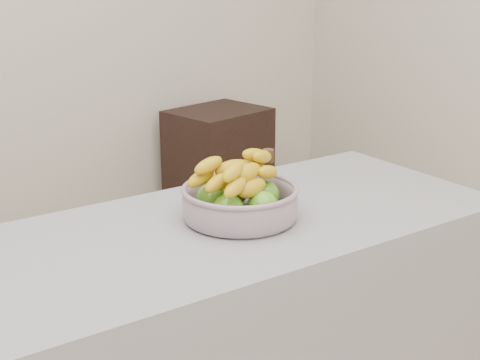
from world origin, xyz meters
name	(u,v)px	position (x,y,z in m)	size (l,w,h in m)	color
cabinet	(219,188)	(1.21, 1.78, 0.41)	(0.45, 0.36, 0.81)	black
fruit_bowl	(240,199)	(0.34, 0.32, 0.95)	(0.28, 0.28, 0.15)	#ABBDCD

